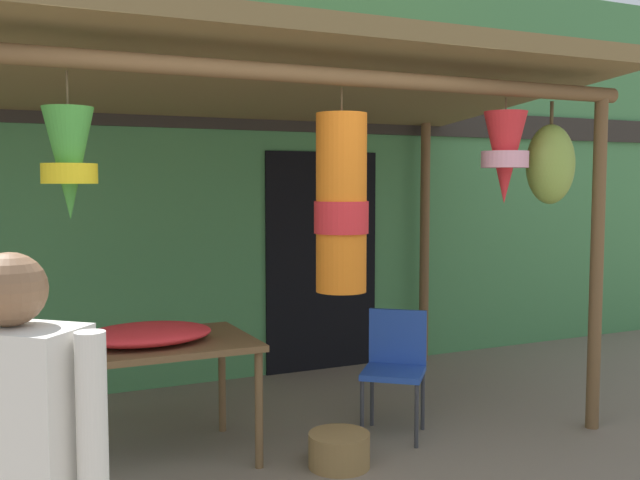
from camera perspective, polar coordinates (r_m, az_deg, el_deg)
name	(u,v)px	position (r m, az deg, el deg)	size (l,w,h in m)	color
ground_plane	(278,480)	(4.46, -3.31, -18.23)	(30.00, 30.00, 0.00)	#756656
shop_facade	(175,168)	(6.31, -11.24, 5.57)	(12.12, 0.29, 3.70)	#47844C
market_stall_canopy	(280,99)	(5.04, -3.11, 10.92)	(4.58, 2.64, 2.62)	brown
display_table	(158,354)	(4.62, -12.54, -8.68)	(1.14, 0.83, 0.76)	brown
flower_heap_on_table	(150,334)	(4.52, -13.17, -7.17)	(0.78, 0.55, 0.12)	red
folding_chair	(395,361)	(5.09, 5.91, -9.38)	(0.56, 0.56, 0.84)	#2347A8
wicker_basket_by_table	(339,450)	(4.60, 1.51, -16.11)	(0.38, 0.38, 0.21)	olive
customer_foreground	(16,475)	(2.33, -22.71, -16.62)	(0.46, 0.43, 1.53)	#4C8E7A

